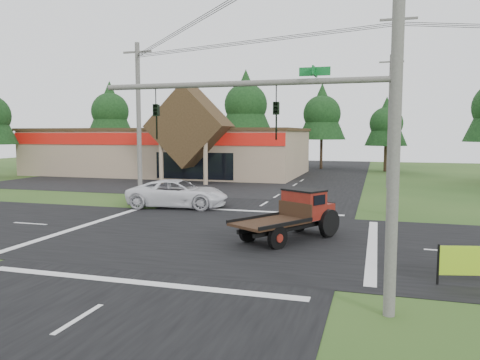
% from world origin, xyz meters
% --- Properties ---
extents(ground, '(120.00, 120.00, 0.00)m').
position_xyz_m(ground, '(0.00, 0.00, 0.00)').
color(ground, '#264719').
rests_on(ground, ground).
extents(road_ns, '(12.00, 120.00, 0.02)m').
position_xyz_m(road_ns, '(0.00, 0.00, 0.01)').
color(road_ns, black).
rests_on(road_ns, ground).
extents(road_ew, '(120.00, 12.00, 0.02)m').
position_xyz_m(road_ew, '(0.00, 0.00, 0.01)').
color(road_ew, black).
rests_on(road_ew, ground).
extents(parking_apron, '(28.00, 14.00, 0.02)m').
position_xyz_m(parking_apron, '(-14.00, 19.00, 0.01)').
color(parking_apron, black).
rests_on(parking_apron, ground).
extents(cvs_building, '(30.40, 18.20, 9.19)m').
position_xyz_m(cvs_building, '(-15.70, 29.57, 2.78)').
color(cvs_building, tan).
rests_on(cvs_building, ground).
extents(traffic_signal_mast, '(8.12, 0.24, 7.00)m').
position_xyz_m(traffic_signal_mast, '(5.82, -7.50, 4.43)').
color(traffic_signal_mast, '#595651').
rests_on(traffic_signal_mast, ground).
extents(utility_pole_nr, '(2.00, 0.30, 11.00)m').
position_xyz_m(utility_pole_nr, '(7.50, -7.50, 5.64)').
color(utility_pole_nr, '#595651').
rests_on(utility_pole_nr, ground).
extents(utility_pole_nw, '(2.00, 0.30, 10.50)m').
position_xyz_m(utility_pole_nw, '(-8.00, 8.00, 5.39)').
color(utility_pole_nw, '#595651').
rests_on(utility_pole_nw, ground).
extents(utility_pole_ne, '(2.00, 0.30, 11.50)m').
position_xyz_m(utility_pole_ne, '(8.00, 8.00, 5.89)').
color(utility_pole_ne, '#595651').
rests_on(utility_pole_ne, ground).
extents(utility_pole_n, '(2.00, 0.30, 11.20)m').
position_xyz_m(utility_pole_n, '(8.00, 22.00, 5.74)').
color(utility_pole_n, '#595651').
rests_on(utility_pole_n, ground).
extents(tree_row_a, '(6.72, 6.72, 12.12)m').
position_xyz_m(tree_row_a, '(-30.00, 40.00, 8.05)').
color(tree_row_a, '#332316').
rests_on(tree_row_a, ground).
extents(tree_row_b, '(5.60, 5.60, 10.10)m').
position_xyz_m(tree_row_b, '(-20.00, 42.00, 6.70)').
color(tree_row_b, '#332316').
rests_on(tree_row_b, ground).
extents(tree_row_c, '(7.28, 7.28, 13.13)m').
position_xyz_m(tree_row_c, '(-10.00, 41.00, 8.72)').
color(tree_row_c, '#332316').
rests_on(tree_row_c, ground).
extents(tree_row_d, '(6.16, 6.16, 11.11)m').
position_xyz_m(tree_row_d, '(0.00, 42.00, 7.38)').
color(tree_row_d, '#332316').
rests_on(tree_row_d, ground).
extents(tree_row_e, '(5.04, 5.04, 9.09)m').
position_xyz_m(tree_row_e, '(8.00, 40.00, 6.03)').
color(tree_row_e, '#332316').
rests_on(tree_row_e, ground).
extents(antique_flatbed_truck, '(4.50, 5.54, 2.20)m').
position_xyz_m(antique_flatbed_truck, '(3.42, 0.17, 1.10)').
color(antique_flatbed_truck, '#5E150D').
rests_on(antique_flatbed_truck, ground).
extents(white_pickup, '(6.62, 3.72, 1.75)m').
position_xyz_m(white_pickup, '(-4.95, 7.26, 0.87)').
color(white_pickup, white).
rests_on(white_pickup, ground).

